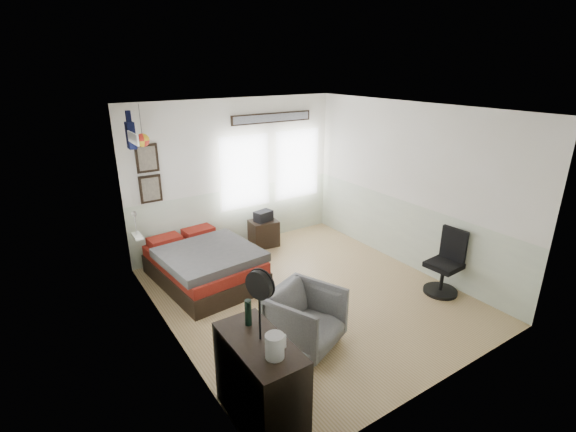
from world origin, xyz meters
name	(u,v)px	position (x,y,z in m)	size (l,w,h in m)	color
ground_plane	(308,295)	(0.00, 0.00, -0.01)	(4.00, 4.50, 0.01)	#9F7D47
room_shell	(298,189)	(-0.08, 0.19, 1.61)	(4.02, 4.52, 2.71)	beige
wall_decor	(179,142)	(-1.10, 1.96, 2.10)	(3.55, 1.32, 1.44)	black
bed	(204,265)	(-1.12, 1.24, 0.29)	(1.47, 1.97, 0.59)	black
dresser	(260,382)	(-1.74, -1.62, 0.45)	(0.48, 1.00, 0.90)	black
armchair	(305,318)	(-0.71, -0.91, 0.36)	(0.78, 0.80, 0.73)	slate
nightstand	(264,233)	(0.36, 1.93, 0.25)	(0.49, 0.40, 0.49)	black
task_chair	(446,267)	(1.76, -1.03, 0.40)	(0.50, 0.50, 0.99)	black
kettle	(275,346)	(-1.73, -1.88, 1.01)	(0.19, 0.16, 0.22)	silver
bottle	(248,312)	(-1.69, -1.34, 1.03)	(0.07, 0.07, 0.26)	black
stand_fan	(260,286)	(-1.70, -1.59, 1.44)	(0.17, 0.27, 0.69)	black
black_bag	(263,216)	(0.36, 1.93, 0.59)	(0.32, 0.21, 0.19)	black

